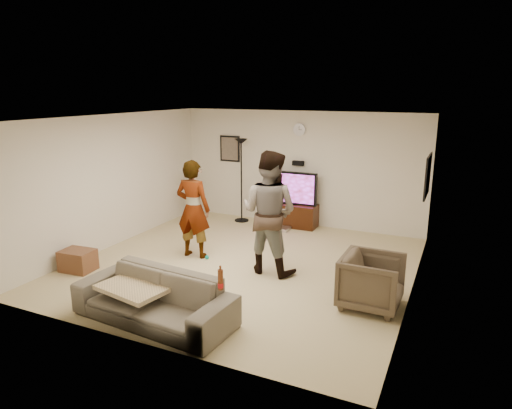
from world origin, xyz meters
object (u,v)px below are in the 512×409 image
at_px(tv, 290,188).
at_px(person_left, 193,209).
at_px(sofa, 154,298).
at_px(beer_bottle, 221,280).
at_px(tv_stand, 290,215).
at_px(cat_tree, 193,196).
at_px(armchair, 371,281).
at_px(person_right, 269,213).
at_px(side_table, 78,260).
at_px(floor_lamp, 241,181).

bearing_deg(tv, person_left, -109.77).
bearing_deg(sofa, beer_bottle, 4.76).
height_order(tv_stand, cat_tree, cat_tree).
bearing_deg(cat_tree, armchair, -29.03).
height_order(tv, armchair, tv).
bearing_deg(cat_tree, person_right, -35.26).
distance_m(tv, cat_tree, 2.19).
distance_m(person_right, side_table, 3.29).
bearing_deg(armchair, floor_lamp, 50.10).
bearing_deg(floor_lamp, sofa, -77.33).
bearing_deg(cat_tree, floor_lamp, 31.96).
xyz_separation_m(person_right, armchair, (1.79, -0.59, -0.63)).
distance_m(tv, beer_bottle, 4.83).
bearing_deg(floor_lamp, tv, 5.53).
relative_size(cat_tree, beer_bottle, 4.93).
height_order(tv_stand, armchair, armchair).
height_order(tv, beer_bottle, tv).
bearing_deg(person_right, beer_bottle, 103.44).
bearing_deg(person_right, armchair, 167.20).
bearing_deg(person_left, side_table, 42.04).
bearing_deg(floor_lamp, person_right, -54.85).
relative_size(floor_lamp, beer_bottle, 7.50).
bearing_deg(floor_lamp, tv_stand, 5.53).
bearing_deg(tv, floor_lamp, -174.47).
bearing_deg(tv_stand, floor_lamp, -174.47).
bearing_deg(armchair, person_left, 79.58).
height_order(armchair, side_table, armchair).
distance_m(tv, person_left, 2.65).
relative_size(armchair, side_table, 1.55).
bearing_deg(sofa, person_left, 114.48).
distance_m(tv, floor_lamp, 1.14).
relative_size(tv_stand, person_right, 0.60).
bearing_deg(floor_lamp, side_table, -107.09).
bearing_deg(sofa, floor_lamp, 107.43).
height_order(tv_stand, floor_lamp, floor_lamp).
xyz_separation_m(tv_stand, beer_bottle, (0.90, -4.74, 0.51)).
height_order(beer_bottle, armchair, beer_bottle).
bearing_deg(person_left, tv_stand, -112.61).
relative_size(tv, cat_tree, 0.97).
distance_m(person_right, armchair, 1.99).
distance_m(floor_lamp, beer_bottle, 5.06).
xyz_separation_m(tv, side_table, (-2.30, -3.89, -0.68)).
relative_size(person_right, sofa, 0.93).
distance_m(tv_stand, person_left, 2.73).
relative_size(tv_stand, armchair, 1.47).
distance_m(floor_lamp, cat_tree, 1.14).
xyz_separation_m(beer_bottle, armchair, (1.49, 1.58, -0.38)).
bearing_deg(person_right, tv, -71.48).
bearing_deg(person_right, sofa, 77.80).
xyz_separation_m(floor_lamp, armchair, (3.52, -3.05, -0.56)).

